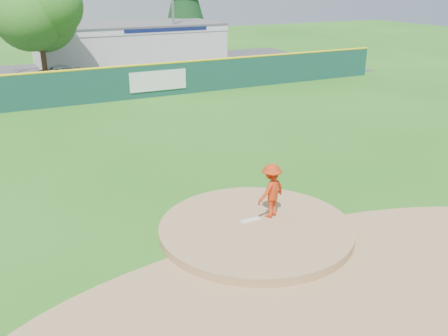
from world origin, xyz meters
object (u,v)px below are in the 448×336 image
van (66,74)px  pool_building_grp (129,43)px  deciduous_tree (38,15)px  pitcher (271,191)px

van → pool_building_grp: pool_building_grp is taller
pool_building_grp → deciduous_tree: (-8.00, -6.99, 2.89)m
pitcher → pool_building_grp: size_ratio=0.11×
van → pool_building_grp: bearing=-57.5°
van → pool_building_grp: (6.59, 6.73, 1.05)m
pitcher → van: (-1.26, 24.95, -0.45)m
pool_building_grp → pitcher: bearing=-99.5°
van → pool_building_grp: size_ratio=0.28×
pitcher → pool_building_grp: bearing=-119.6°
pitcher → deciduous_tree: 25.08m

